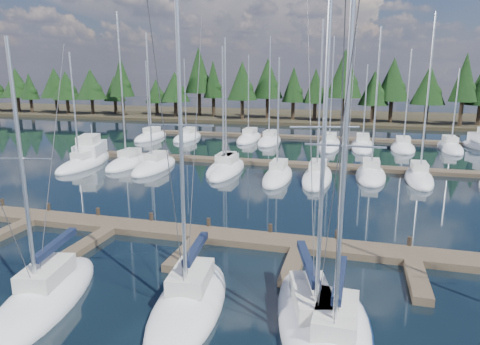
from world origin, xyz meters
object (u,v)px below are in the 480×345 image
(front_sailboat_3, at_px, (189,303))
(motor_yacht_left, at_px, (91,156))
(front_sailboat_2, at_px, (44,299))
(front_sailboat_5, at_px, (313,327))
(main_dock, at_px, (200,238))

(front_sailboat_3, height_order, motor_yacht_left, front_sailboat_3)
(front_sailboat_2, bearing_deg, front_sailboat_5, 4.66)
(front_sailboat_2, distance_m, front_sailboat_3, 6.41)
(front_sailboat_2, height_order, front_sailboat_5, front_sailboat_5)
(main_dock, relative_size, motor_yacht_left, 4.19)
(front_sailboat_5, bearing_deg, main_dock, 134.65)
(motor_yacht_left, bearing_deg, front_sailboat_2, -59.43)
(front_sailboat_3, height_order, front_sailboat_5, front_sailboat_5)
(main_dock, distance_m, front_sailboat_5, 10.73)
(front_sailboat_3, xyz_separation_m, motor_yacht_left, (-22.61, 26.33, 0.24))
(front_sailboat_2, xyz_separation_m, motor_yacht_left, (-16.34, 27.65, 0.26))
(front_sailboat_5, bearing_deg, front_sailboat_2, -175.34)
(front_sailboat_3, distance_m, motor_yacht_left, 34.71)
(main_dock, bearing_deg, front_sailboat_2, -115.12)
(front_sailboat_2, xyz_separation_m, front_sailboat_3, (6.27, 1.32, 0.02))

